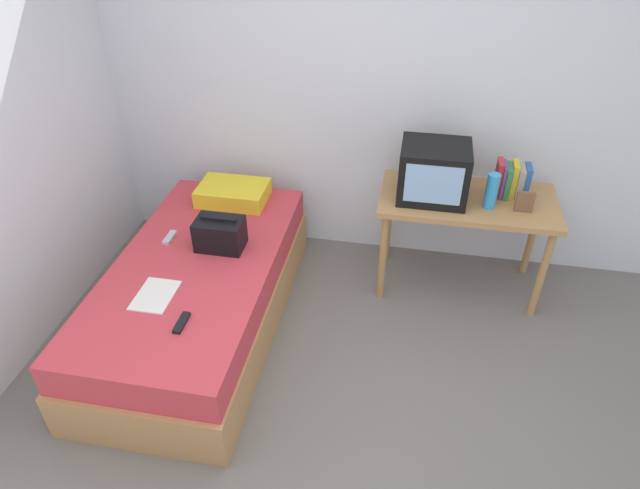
{
  "coord_description": "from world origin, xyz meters",
  "views": [
    {
      "loc": [
        0.29,
        -1.7,
        2.62
      ],
      "look_at": [
        -0.24,
        1.09,
        0.58
      ],
      "focal_mm": 31.07,
      "sensor_mm": 36.0,
      "label": 1
    }
  ],
  "objects_px": {
    "bed": "(199,294)",
    "magazine": "(155,295)",
    "remote_dark": "(182,323)",
    "book_row": "(512,180)",
    "remote_silver": "(170,237)",
    "desk": "(466,210)",
    "water_bottle": "(492,191)",
    "picture_frame": "(525,202)",
    "handbag": "(220,234)",
    "tv": "(434,172)",
    "pillow": "(233,193)"
  },
  "relations": [
    {
      "from": "bed",
      "to": "magazine",
      "type": "height_order",
      "value": "magazine"
    },
    {
      "from": "magazine",
      "to": "remote_dark",
      "type": "relative_size",
      "value": 1.86
    },
    {
      "from": "book_row",
      "to": "remote_silver",
      "type": "height_order",
      "value": "book_row"
    },
    {
      "from": "bed",
      "to": "remote_dark",
      "type": "distance_m",
      "value": 0.62
    },
    {
      "from": "remote_silver",
      "to": "magazine",
      "type": "bearing_deg",
      "value": -75.22
    },
    {
      "from": "desk",
      "to": "remote_dark",
      "type": "xyz_separation_m",
      "value": [
        -1.52,
        -1.28,
        -0.1
      ]
    },
    {
      "from": "water_bottle",
      "to": "picture_frame",
      "type": "distance_m",
      "value": 0.22
    },
    {
      "from": "desk",
      "to": "book_row",
      "type": "xyz_separation_m",
      "value": [
        0.26,
        0.08,
        0.21
      ]
    },
    {
      "from": "bed",
      "to": "handbag",
      "type": "bearing_deg",
      "value": 57.45
    },
    {
      "from": "bed",
      "to": "remote_silver",
      "type": "height_order",
      "value": "remote_silver"
    },
    {
      "from": "remote_dark",
      "to": "desk",
      "type": "bearing_deg",
      "value": 40.18
    },
    {
      "from": "desk",
      "to": "picture_frame",
      "type": "height_order",
      "value": "picture_frame"
    },
    {
      "from": "desk",
      "to": "magazine",
      "type": "bearing_deg",
      "value": -148.19
    },
    {
      "from": "desk",
      "to": "tv",
      "type": "xyz_separation_m",
      "value": [
        -0.25,
        -0.02,
        0.27
      ]
    },
    {
      "from": "desk",
      "to": "remote_dark",
      "type": "relative_size",
      "value": 7.44
    },
    {
      "from": "tv",
      "to": "remote_dark",
      "type": "distance_m",
      "value": 1.83
    },
    {
      "from": "tv",
      "to": "remote_silver",
      "type": "xyz_separation_m",
      "value": [
        -1.65,
        -0.52,
        -0.37
      ]
    },
    {
      "from": "water_bottle",
      "to": "picture_frame",
      "type": "xyz_separation_m",
      "value": [
        0.21,
        -0.01,
        -0.05
      ]
    },
    {
      "from": "remote_silver",
      "to": "water_bottle",
      "type": "bearing_deg",
      "value": 12.36
    },
    {
      "from": "book_row",
      "to": "picture_frame",
      "type": "xyz_separation_m",
      "value": [
        0.07,
        -0.19,
        -0.04
      ]
    },
    {
      "from": "picture_frame",
      "to": "remote_dark",
      "type": "distance_m",
      "value": 2.21
    },
    {
      "from": "picture_frame",
      "to": "magazine",
      "type": "height_order",
      "value": "picture_frame"
    },
    {
      "from": "remote_dark",
      "to": "remote_silver",
      "type": "bearing_deg",
      "value": 117.4
    },
    {
      "from": "magazine",
      "to": "remote_silver",
      "type": "distance_m",
      "value": 0.57
    },
    {
      "from": "tv",
      "to": "remote_dark",
      "type": "height_order",
      "value": "tv"
    },
    {
      "from": "water_bottle",
      "to": "magazine",
      "type": "height_order",
      "value": "water_bottle"
    },
    {
      "from": "magazine",
      "to": "bed",
      "type": "bearing_deg",
      "value": 73.97
    },
    {
      "from": "tv",
      "to": "picture_frame",
      "type": "relative_size",
      "value": 3.12
    },
    {
      "from": "picture_frame",
      "to": "remote_silver",
      "type": "height_order",
      "value": "picture_frame"
    },
    {
      "from": "water_bottle",
      "to": "remote_silver",
      "type": "bearing_deg",
      "value": -167.64
    },
    {
      "from": "pillow",
      "to": "remote_silver",
      "type": "xyz_separation_m",
      "value": [
        -0.26,
        -0.55,
        -0.05
      ]
    },
    {
      "from": "handbag",
      "to": "remote_dark",
      "type": "bearing_deg",
      "value": -88.19
    },
    {
      "from": "pillow",
      "to": "magazine",
      "type": "relative_size",
      "value": 1.68
    },
    {
      "from": "bed",
      "to": "desk",
      "type": "xyz_separation_m",
      "value": [
        1.66,
        0.74,
        0.38
      ]
    },
    {
      "from": "bed",
      "to": "picture_frame",
      "type": "distance_m",
      "value": 2.16
    },
    {
      "from": "desk",
      "to": "magazine",
      "type": "height_order",
      "value": "desk"
    },
    {
      "from": "bed",
      "to": "water_bottle",
      "type": "height_order",
      "value": "water_bottle"
    },
    {
      "from": "desk",
      "to": "water_bottle",
      "type": "height_order",
      "value": "water_bottle"
    },
    {
      "from": "book_row",
      "to": "tv",
      "type": "bearing_deg",
      "value": -168.77
    },
    {
      "from": "desk",
      "to": "pillow",
      "type": "relative_size",
      "value": 2.38
    },
    {
      "from": "water_bottle",
      "to": "picture_frame",
      "type": "bearing_deg",
      "value": -3.66
    },
    {
      "from": "book_row",
      "to": "handbag",
      "type": "distance_m",
      "value": 1.92
    },
    {
      "from": "tv",
      "to": "book_row",
      "type": "xyz_separation_m",
      "value": [
        0.51,
        0.1,
        -0.07
      ]
    },
    {
      "from": "desk",
      "to": "remote_silver",
      "type": "bearing_deg",
      "value": -164.18
    },
    {
      "from": "picture_frame",
      "to": "remote_silver",
      "type": "xyz_separation_m",
      "value": [
        -2.23,
        -0.43,
        -0.27
      ]
    },
    {
      "from": "picture_frame",
      "to": "magazine",
      "type": "relative_size",
      "value": 0.49
    },
    {
      "from": "bed",
      "to": "magazine",
      "type": "distance_m",
      "value": 0.45
    },
    {
      "from": "water_bottle",
      "to": "handbag",
      "type": "xyz_separation_m",
      "value": [
        -1.66,
        -0.46,
        -0.22
      ]
    },
    {
      "from": "water_bottle",
      "to": "remote_dark",
      "type": "height_order",
      "value": "water_bottle"
    },
    {
      "from": "picture_frame",
      "to": "pillow",
      "type": "xyz_separation_m",
      "value": [
        -1.97,
        0.12,
        -0.22
      ]
    }
  ]
}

